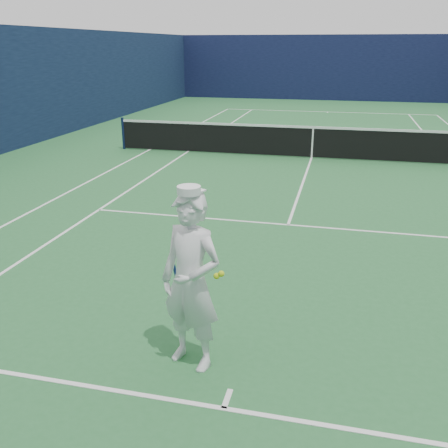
# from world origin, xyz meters

# --- Properties ---
(ground) EXTENTS (80.00, 80.00, 0.00)m
(ground) POSITION_xyz_m (0.00, 0.00, 0.00)
(ground) COLOR #266633
(ground) RESTS_ON ground
(court_markings) EXTENTS (11.03, 23.83, 0.01)m
(court_markings) POSITION_xyz_m (0.00, 0.00, 0.00)
(court_markings) COLOR white
(court_markings) RESTS_ON ground
(windscreen_fence) EXTENTS (20.12, 36.12, 4.00)m
(windscreen_fence) POSITION_xyz_m (0.00, 0.00, 2.00)
(windscreen_fence) COLOR #0E1436
(windscreen_fence) RESTS_ON ground
(tennis_net) EXTENTS (12.88, 0.09, 1.07)m
(tennis_net) POSITION_xyz_m (0.00, 0.00, 0.55)
(tennis_net) COLOR #141E4C
(tennis_net) RESTS_ON ground
(tennis_player) EXTENTS (0.85, 0.72, 2.06)m
(tennis_player) POSITION_xyz_m (-0.52, -11.21, 1.01)
(tennis_player) COLOR white
(tennis_player) RESTS_ON ground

